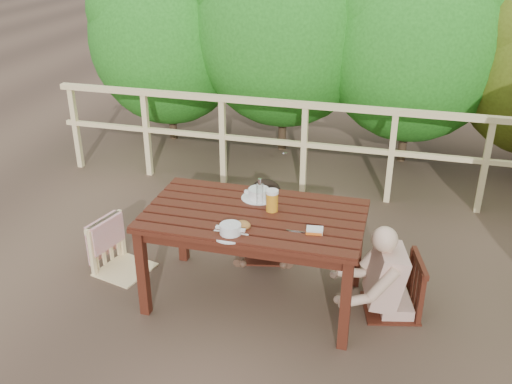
% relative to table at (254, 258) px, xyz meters
% --- Properties ---
extents(ground, '(60.00, 60.00, 0.00)m').
position_rel_table_xyz_m(ground, '(0.00, 0.00, -0.37)').
color(ground, brown).
rests_on(ground, ground).
extents(table, '(1.60, 0.90, 0.74)m').
position_rel_table_xyz_m(table, '(0.00, 0.00, 0.00)').
color(table, '#38150D').
rests_on(table, ground).
extents(chair_left, '(0.50, 0.50, 0.83)m').
position_rel_table_xyz_m(chair_left, '(-1.16, 0.09, 0.05)').
color(chair_left, beige).
rests_on(chair_left, ground).
extents(chair_far, '(0.57, 0.57, 0.97)m').
position_rel_table_xyz_m(chair_far, '(-0.08, 0.68, 0.11)').
color(chair_far, '#38150D').
rests_on(chair_far, ground).
extents(chair_right, '(0.50, 0.50, 0.83)m').
position_rel_table_xyz_m(chair_right, '(1.04, 0.13, 0.05)').
color(chair_right, '#38150D').
rests_on(chair_right, ground).
extents(woman, '(0.58, 0.66, 1.17)m').
position_rel_table_xyz_m(woman, '(-0.08, 0.70, 0.21)').
color(woman, black).
rests_on(woman, ground).
extents(diner_right, '(0.67, 0.59, 1.17)m').
position_rel_table_xyz_m(diner_right, '(1.07, 0.13, 0.21)').
color(diner_right, tan).
rests_on(diner_right, ground).
extents(railing, '(5.60, 0.10, 1.01)m').
position_rel_table_xyz_m(railing, '(0.00, 2.00, 0.13)').
color(railing, beige).
rests_on(railing, ground).
extents(soup_near, '(0.25, 0.25, 0.08)m').
position_rel_table_xyz_m(soup_near, '(-0.08, -0.33, 0.41)').
color(soup_near, silver).
rests_on(soup_near, table).
extents(soup_far, '(0.27, 0.27, 0.09)m').
position_rel_table_xyz_m(soup_far, '(-0.03, 0.25, 0.42)').
color(soup_far, silver).
rests_on(soup_far, table).
extents(bread_roll, '(0.11, 0.08, 0.07)m').
position_rel_table_xyz_m(bread_roll, '(-0.02, -0.23, 0.40)').
color(bread_roll, olive).
rests_on(bread_roll, table).
extents(beer_glass, '(0.09, 0.09, 0.18)m').
position_rel_table_xyz_m(beer_glass, '(0.12, 0.07, 0.46)').
color(beer_glass, orange).
rests_on(beer_glass, table).
extents(bottle, '(0.06, 0.06, 0.23)m').
position_rel_table_xyz_m(bottle, '(0.01, 0.13, 0.49)').
color(bottle, white).
rests_on(bottle, table).
extents(butter_tub, '(0.12, 0.09, 0.05)m').
position_rel_table_xyz_m(butter_tub, '(0.48, -0.18, 0.39)').
color(butter_tub, silver).
rests_on(butter_tub, table).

